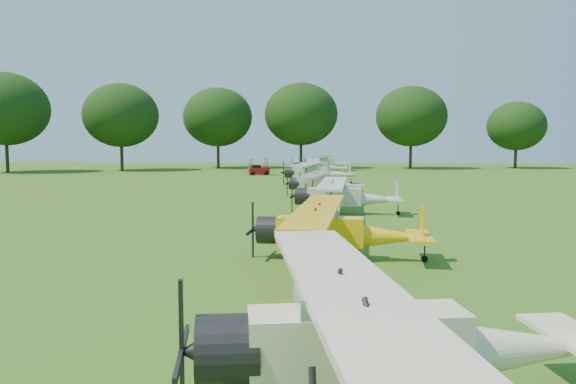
# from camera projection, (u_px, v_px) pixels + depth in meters

# --- Properties ---
(ground) EXTENTS (160.00, 160.00, 0.00)m
(ground) POSITION_uv_depth(u_px,v_px,m) (314.00, 219.00, 28.70)
(ground) COLOR #285816
(ground) RESTS_ON ground
(tree_belt) EXTENTS (137.36, 130.27, 14.52)m
(tree_belt) POSITION_uv_depth(u_px,v_px,m) (386.00, 59.00, 27.98)
(tree_belt) COLOR #312313
(tree_belt) RESTS_ON ground
(aircraft_1) EXTENTS (6.50, 10.31, 2.02)m
(aircraft_1) POSITION_uv_depth(u_px,v_px,m) (391.00, 333.00, 7.97)
(aircraft_1) COLOR beige
(aircraft_1) RESTS_ON ground
(aircraft_2) EXTENTS (6.01, 9.58, 1.88)m
(aircraft_2) POSITION_uv_depth(u_px,v_px,m) (334.00, 227.00, 18.55)
(aircraft_2) COLOR yellow
(aircraft_2) RESTS_ON ground
(aircraft_3) EXTENTS (6.06, 9.65, 1.90)m
(aircraft_3) POSITION_uv_depth(u_px,v_px,m) (343.00, 194.00, 30.38)
(aircraft_3) COLOR silver
(aircraft_3) RESTS_ON ground
(aircraft_4) EXTENTS (5.82, 9.23, 1.81)m
(aircraft_4) POSITION_uv_depth(u_px,v_px,m) (323.00, 182.00, 40.45)
(aircraft_4) COLOR white
(aircraft_4) RESTS_ON ground
(aircraft_5) EXTENTS (6.85, 10.85, 2.13)m
(aircraft_5) POSITION_uv_depth(u_px,v_px,m) (316.00, 171.00, 52.65)
(aircraft_5) COLOR silver
(aircraft_5) RESTS_ON ground
(aircraft_6) EXTENTS (6.65, 10.56, 2.09)m
(aircraft_6) POSITION_uv_depth(u_px,v_px,m) (318.00, 165.00, 65.43)
(aircraft_6) COLOR silver
(aircraft_6) RESTS_ON ground
(aircraft_7) EXTENTS (6.92, 10.98, 2.15)m
(aircraft_7) POSITION_uv_depth(u_px,v_px,m) (326.00, 161.00, 78.19)
(aircraft_7) COLOR white
(aircraft_7) RESTS_ON ground
(golf_cart) EXTENTS (2.75, 2.14, 2.08)m
(golf_cart) POSITION_uv_depth(u_px,v_px,m) (258.00, 169.00, 67.28)
(golf_cart) COLOR red
(golf_cart) RESTS_ON ground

